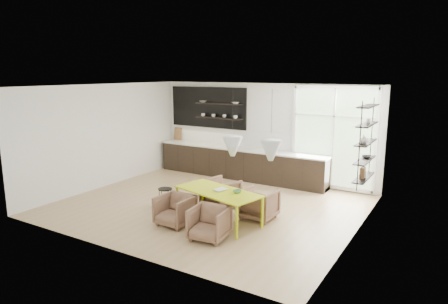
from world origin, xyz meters
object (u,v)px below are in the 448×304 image
armchair_back_right (259,204)px  armchair_front_right (209,223)px  armchair_back_left (221,193)px  wire_stool (165,195)px  dining_table (218,193)px  armchair_front_left (175,210)px

armchair_back_right → armchair_front_right: 1.56m
armchair_back_left → wire_stool: size_ratio=1.68×
dining_table → armchair_back_right: dining_table is taller
armchair_front_left → armchair_front_right: bearing=-11.8°
dining_table → armchair_back_right: (0.68, 0.64, -0.32)m
armchair_back_left → armchair_front_right: (0.79, -1.72, -0.03)m
dining_table → armchair_back_right: size_ratio=2.79×
dining_table → wire_stool: size_ratio=4.53×
armchair_back_left → armchair_front_right: size_ratio=1.08×
dining_table → armchair_back_left: (-0.45, 0.84, -0.30)m
armchair_back_right → wire_stool: size_ratio=1.62×
armchair_front_left → armchair_back_left: bearing=82.2°
dining_table → armchair_front_left: size_ratio=2.90×
dining_table → wire_stool: bearing=-172.3°
armchair_back_right → armchair_front_left: (-1.37, -1.27, -0.01)m
armchair_front_right → wire_stool: bearing=144.9°
armchair_back_right → wire_stool: 2.34m
armchair_front_left → dining_table: bearing=44.0°
armchair_front_left → armchair_front_right: (1.03, -0.24, -0.00)m
armchair_front_right → armchair_front_left: bearing=159.7°
armchair_front_left → armchair_front_right: armchair_front_left is taller
armchair_front_right → wire_stool: size_ratio=1.56×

